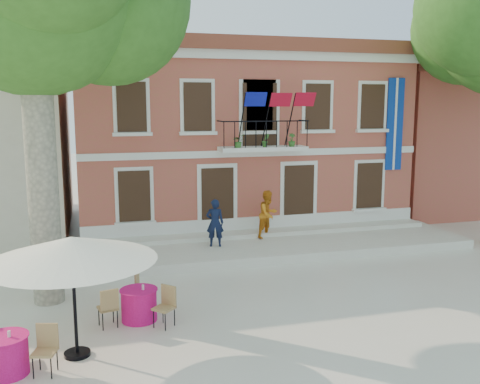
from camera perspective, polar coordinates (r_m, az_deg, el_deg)
name	(u,v)px	position (r m, az deg, el deg)	size (l,w,h in m)	color
ground	(255,299)	(14.40, 1.61, -11.39)	(90.00, 90.00, 0.00)	beige
main_building	(232,134)	(23.65, -0.90, 6.19)	(13.50, 9.59, 7.50)	#B74842
neighbor_east	(450,140)	(29.94, 21.47, 5.14)	(9.40, 9.40, 6.40)	#B74842
terrace	(272,246)	(18.93, 3.46, -5.80)	(14.00, 3.40, 0.30)	silver
patio_umbrella	(72,249)	(11.18, -17.51, -5.84)	(3.38, 3.38, 2.51)	black
pedestrian_navy	(215,223)	(18.18, -2.69, -3.30)	(0.60, 0.39, 1.63)	#0F1732
pedestrian_orange	(268,214)	(19.32, 3.03, -2.38)	(0.84, 0.66, 1.74)	orange
cafe_table_0	(139,303)	(13.19, -10.72, -11.56)	(1.80, 1.82, 0.95)	#E51585
cafe_table_1	(5,353)	(11.49, -23.76, -15.47)	(1.81, 1.80, 0.95)	#E51585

